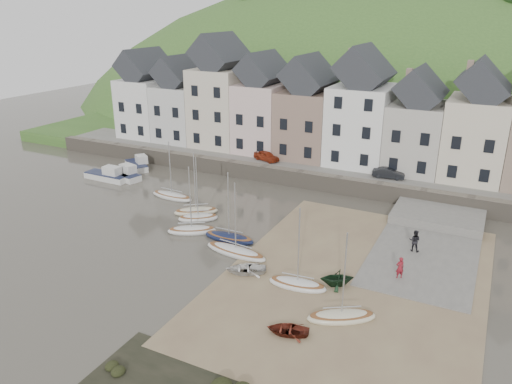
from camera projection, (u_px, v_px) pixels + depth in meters
The scene contains 26 objects.
ground at pixel (223, 249), 40.34m from camera, with size 160.00×160.00×0.00m, color #4D483C.
quay_land at pixel (341, 148), 66.88m from camera, with size 90.00×30.00×1.50m, color #396127.
quay_street at pixel (312, 165), 56.97m from camera, with size 70.00×7.00×0.10m, color slate.
seawall at pixel (300, 179), 54.27m from camera, with size 70.00×1.20×1.80m, color slate.
beach at pixel (354, 279), 35.72m from camera, with size 18.00×26.00×0.06m, color #7C654B.
slipway at pixel (428, 246), 40.73m from camera, with size 8.00×18.00×0.12m, color slate.
hillside at pixel (353, 202), 98.99m from camera, with size 134.40×84.00×84.00m.
townhouse_terrace at pixel (338, 112), 57.14m from camera, with size 61.05×8.00×13.93m.
sailboat_0 at pixel (172, 196), 51.08m from camera, with size 5.07×1.77×6.32m.
sailboat_1 at pixel (198, 217), 45.77m from camera, with size 3.91×3.36×6.32m.
sailboat_2 at pixel (196, 211), 47.23m from camera, with size 4.30×3.73×6.32m.
sailboat_3 at pixel (192, 230), 43.18m from camera, with size 4.43×3.47×6.32m.
sailboat_4 at pixel (236, 251), 39.35m from camera, with size 5.73×2.02×6.32m.
sailboat_5 at pixel (229, 237), 41.77m from camera, with size 4.66×1.61×6.32m.
sailboat_6 at pixel (297, 284), 34.66m from camera, with size 4.36×1.90×6.32m.
sailboat_7 at pixel (341, 316), 31.01m from camera, with size 4.59×3.61×6.32m.
motorboat_0 at pixel (124, 173), 57.03m from camera, with size 5.56×3.02×1.70m.
motorboat_1 at pixel (108, 175), 56.45m from camera, with size 5.60×1.84×1.70m.
motorboat_2 at pixel (138, 164), 60.46m from camera, with size 4.63×3.94×1.70m.
rowboat_white at pixel (246, 269), 36.48m from camera, with size 2.16×3.02×0.63m, color silver.
rowboat_green at pixel (337, 278), 34.66m from camera, with size 2.07×2.39×1.26m, color black.
rowboat_red at pixel (288, 330), 29.62m from camera, with size 1.85×2.59×0.54m, color maroon.
person_red at pixel (400, 268), 35.45m from camera, with size 0.61×0.40×1.68m, color maroon.
person_dark at pixel (415, 241), 39.44m from camera, with size 0.89×0.69×1.82m, color black.
car_left at pixel (266, 156), 58.17m from camera, with size 1.36×3.38×1.15m, color maroon.
car_right at pixel (389, 173), 52.12m from camera, with size 1.17×3.36×1.11m, color black.
Camera 1 is at (18.59, -31.12, 18.50)m, focal length 34.35 mm.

